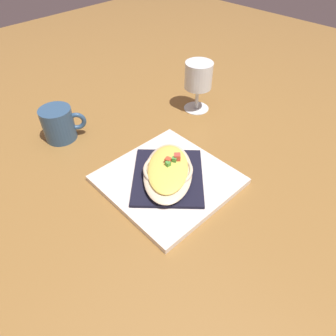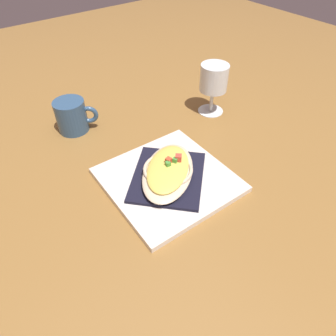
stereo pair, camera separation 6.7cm
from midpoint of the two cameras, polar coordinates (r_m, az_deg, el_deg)
ground_plane at (r=0.70m, az=2.74°, el=-2.74°), size 2.60×2.60×0.00m
square_plate at (r=0.70m, az=2.76°, el=-2.35°), size 0.28×0.28×0.01m
folded_napkin at (r=0.69m, az=2.79°, el=-1.72°), size 0.24×0.24×0.01m
gratin_dish at (r=0.68m, az=2.85°, el=-0.55°), size 0.22×0.21×0.04m
coffee_mug at (r=0.87m, az=-15.32°, el=9.04°), size 0.11×0.09×0.09m
stemmed_glass at (r=0.90m, az=10.73°, el=15.65°), size 0.08×0.08×0.15m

